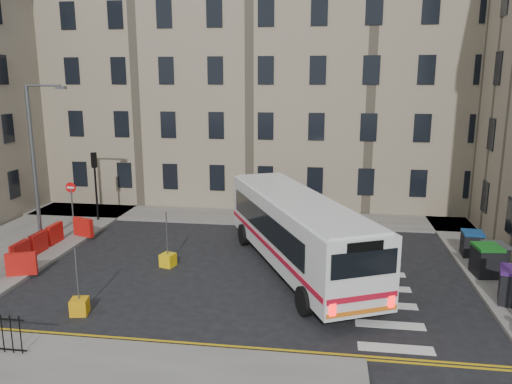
% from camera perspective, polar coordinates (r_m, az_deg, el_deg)
% --- Properties ---
extents(ground, '(120.00, 120.00, 0.00)m').
position_cam_1_polar(ground, '(22.63, 3.53, -9.15)').
color(ground, black).
rests_on(ground, ground).
extents(pavement_north, '(36.00, 3.20, 0.15)m').
position_cam_1_polar(pavement_north, '(31.64, -6.07, -2.68)').
color(pavement_north, slate).
rests_on(pavement_north, ground).
extents(pavement_east, '(2.40, 26.00, 0.15)m').
position_cam_1_polar(pavement_east, '(27.32, 23.55, -6.18)').
color(pavement_east, slate).
rests_on(pavement_east, ground).
extents(pavement_west, '(6.00, 22.00, 0.15)m').
position_cam_1_polar(pavement_west, '(28.20, -26.09, -5.85)').
color(pavement_west, slate).
rests_on(pavement_west, ground).
extents(terrace_north, '(38.30, 10.80, 17.20)m').
position_cam_1_polar(terrace_north, '(37.47, -5.26, 12.93)').
color(terrace_north, gray).
rests_on(terrace_north, ground).
extents(traffic_light_nw, '(0.28, 0.22, 4.10)m').
position_cam_1_polar(traffic_light_nw, '(31.14, -17.92, 1.80)').
color(traffic_light_nw, black).
rests_on(traffic_light_nw, pavement_west).
extents(streetlamp, '(0.50, 0.22, 8.14)m').
position_cam_1_polar(streetlamp, '(27.52, -24.07, 3.06)').
color(streetlamp, '#595B5E').
rests_on(streetlamp, pavement_west).
extents(no_entry_north, '(0.60, 0.08, 3.00)m').
position_cam_1_polar(no_entry_north, '(29.79, -20.35, -0.41)').
color(no_entry_north, '#595B5E').
rests_on(no_entry_north, pavement_west).
extents(roadworks_barriers, '(1.66, 6.26, 1.00)m').
position_cam_1_polar(roadworks_barriers, '(26.49, -22.93, -5.39)').
color(roadworks_barriers, red).
rests_on(roadworks_barriers, pavement_west).
extents(bus, '(7.60, 12.15, 3.30)m').
position_cam_1_polar(bus, '(22.37, 4.71, -4.25)').
color(bus, silver).
rests_on(bus, ground).
extents(wheelie_bin_c, '(1.19, 1.33, 1.34)m').
position_cam_1_polar(wheelie_bin_c, '(23.82, 24.83, -7.09)').
color(wheelie_bin_c, black).
rests_on(wheelie_bin_c, pavement_east).
extents(wheelie_bin_d, '(1.06, 1.19, 1.21)m').
position_cam_1_polar(wheelie_bin_d, '(24.70, 25.58, -6.65)').
color(wheelie_bin_d, black).
rests_on(wheelie_bin_d, pavement_east).
extents(wheelie_bin_e, '(1.00, 1.13, 1.19)m').
position_cam_1_polar(wheelie_bin_e, '(26.18, 23.44, -5.42)').
color(wheelie_bin_e, black).
rests_on(wheelie_bin_e, pavement_east).
extents(bollard_yellow, '(0.74, 0.74, 0.60)m').
position_cam_1_polar(bollard_yellow, '(23.54, -10.03, -7.67)').
color(bollard_yellow, yellow).
rests_on(bollard_yellow, ground).
extents(bollard_chevron, '(0.71, 0.71, 0.60)m').
position_cam_1_polar(bollard_chevron, '(19.81, -19.51, -12.23)').
color(bollard_chevron, orange).
rests_on(bollard_chevron, ground).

